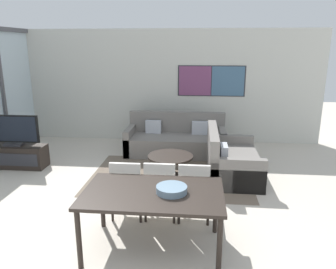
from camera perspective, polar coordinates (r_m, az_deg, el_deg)
wall_back at (r=8.36m, az=-0.76°, el=8.42°), size 7.92×0.09×2.80m
area_rug at (r=6.27m, az=0.41°, el=-7.21°), size 2.98×2.11×0.01m
tv_console at (r=7.34m, az=-25.05°, el=-3.43°), size 1.25×0.43×0.46m
television at (r=7.20m, az=-25.53°, el=0.63°), size 1.10×0.20×0.62m
sofa_main at (r=7.53m, az=1.40°, el=-1.08°), size 2.24×0.94×0.90m
sofa_side at (r=6.29m, az=10.47°, el=-4.69°), size 0.94×1.60×0.90m
coffee_table at (r=6.16m, az=0.41°, el=-4.58°), size 0.85×0.85×0.41m
dining_table at (r=3.90m, az=-2.61°, el=-10.82°), size 1.64×1.00×0.76m
dining_chair_left at (r=4.69m, az=-7.07°, el=-8.82°), size 0.46×0.46×0.88m
dining_chair_centre at (r=4.64m, az=-1.29°, el=-8.99°), size 0.46×0.46×0.88m
dining_chair_right at (r=4.60m, az=4.55°, el=-9.25°), size 0.46×0.46×0.88m
fruit_bowl at (r=3.82m, az=0.64°, el=-9.47°), size 0.36×0.36×0.08m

